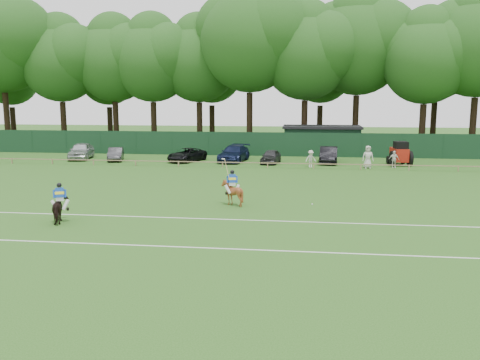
% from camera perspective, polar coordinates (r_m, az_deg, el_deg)
% --- Properties ---
extents(ground, '(160.00, 160.00, 0.00)m').
position_cam_1_polar(ground, '(27.11, -1.87, -3.93)').
color(ground, '#1E4C14').
rests_on(ground, ground).
extents(horse_dark, '(1.37, 1.83, 1.41)m').
position_cam_1_polar(horse_dark, '(26.90, -19.51, -3.05)').
color(horse_dark, black).
rests_on(horse_dark, ground).
extents(horse_chestnut, '(1.45, 1.56, 1.47)m').
position_cam_1_polar(horse_chestnut, '(29.33, -0.88, -1.44)').
color(horse_chestnut, brown).
rests_on(horse_chestnut, ground).
extents(sedan_silver, '(2.91, 5.13, 1.65)m').
position_cam_1_polar(sedan_silver, '(53.31, -17.40, 3.15)').
color(sedan_silver, '#B6B8BB').
rests_on(sedan_silver, ground).
extents(sedan_grey, '(2.38, 4.07, 1.27)m').
position_cam_1_polar(sedan_grey, '(51.12, -13.79, 2.84)').
color(sedan_grey, '#2E2E30').
rests_on(sedan_grey, ground).
extents(suv_black, '(3.60, 5.04, 1.27)m').
position_cam_1_polar(suv_black, '(49.28, -5.99, 2.83)').
color(suv_black, black).
rests_on(suv_black, ground).
extents(sedan_navy, '(2.90, 5.56, 1.54)m').
position_cam_1_polar(sedan_navy, '(48.97, -0.69, 2.99)').
color(sedan_navy, '#121B3B').
rests_on(sedan_navy, ground).
extents(hatch_grey, '(1.95, 3.91, 1.28)m').
position_cam_1_polar(hatch_grey, '(47.74, 3.48, 2.65)').
color(hatch_grey, '#302F32').
rests_on(hatch_grey, ground).
extents(estate_black, '(1.86, 4.71, 1.53)m').
position_cam_1_polar(estate_black, '(48.62, 9.91, 2.80)').
color(estate_black, black).
rests_on(estate_black, ground).
extents(spectator_left, '(1.11, 0.88, 1.51)m').
position_cam_1_polar(spectator_left, '(45.45, 7.95, 2.38)').
color(spectator_left, beige).
rests_on(spectator_left, ground).
extents(spectator_mid, '(0.91, 0.42, 1.51)m').
position_cam_1_polar(spectator_mid, '(46.61, 16.89, 2.24)').
color(spectator_mid, silver).
rests_on(spectator_mid, ground).
extents(spectator_right, '(1.02, 0.71, 1.98)m').
position_cam_1_polar(spectator_right, '(45.71, 14.16, 2.52)').
color(spectator_right, beige).
rests_on(spectator_right, ground).
extents(rider_dark, '(0.90, 0.58, 1.41)m').
position_cam_1_polar(rider_dark, '(26.76, -19.59, -1.66)').
color(rider_dark, silver).
rests_on(rider_dark, ground).
extents(rider_chestnut, '(0.97, 0.52, 2.05)m').
position_cam_1_polar(rider_chestnut, '(29.20, -0.89, -0.11)').
color(rider_chestnut, silver).
rests_on(rider_chestnut, ground).
extents(polo_ball, '(0.09, 0.09, 0.09)m').
position_cam_1_polar(polo_ball, '(29.81, 8.11, -2.70)').
color(polo_ball, silver).
rests_on(polo_ball, ground).
extents(pitch_lines, '(60.00, 5.10, 0.01)m').
position_cam_1_polar(pitch_lines, '(23.77, -3.23, -5.85)').
color(pitch_lines, silver).
rests_on(pitch_lines, ground).
extents(pitch_rail, '(62.10, 0.10, 0.50)m').
position_cam_1_polar(pitch_rail, '(44.62, 1.84, 1.94)').
color(pitch_rail, '#997F5B').
rests_on(pitch_rail, ground).
extents(perimeter_fence, '(92.08, 0.08, 2.50)m').
position_cam_1_polar(perimeter_fence, '(53.44, 2.78, 4.04)').
color(perimeter_fence, '#14351E').
rests_on(perimeter_fence, ground).
extents(utility_shed, '(8.40, 4.40, 3.04)m').
position_cam_1_polar(utility_shed, '(56.26, 9.15, 4.49)').
color(utility_shed, '#14331E').
rests_on(utility_shed, ground).
extents(tree_row, '(96.00, 12.00, 21.00)m').
position_cam_1_polar(tree_row, '(61.39, 5.24, 3.54)').
color(tree_row, '#26561C').
rests_on(tree_row, ground).
extents(tractor, '(2.04, 2.79, 2.19)m').
position_cam_1_polar(tractor, '(48.43, 17.49, 2.80)').
color(tractor, '#AC1D0F').
rests_on(tractor, ground).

